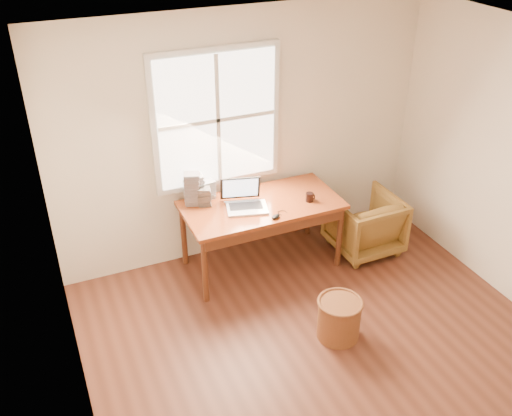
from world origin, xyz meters
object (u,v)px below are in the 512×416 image
Objects in this scene: desk at (262,205)px; armchair at (364,224)px; wicker_stool at (339,319)px; coffee_mug at (309,197)px; cd_stack_a at (196,189)px; laptop at (247,196)px.

desk is 1.24m from armchair.
desk is at bearing 98.35° from wicker_stool.
armchair is at bearing -12.71° from coffee_mug.
coffee_mug is at bearing -18.23° from desk.
wicker_stool is (0.19, -1.28, -0.54)m from desk.
desk is 5.40× the size of cd_stack_a.
armchair is at bearing -8.85° from desk.
coffee_mug reaches higher than desk.
cd_stack_a is at bearing 146.53° from coffee_mug.
wicker_stool is 0.93× the size of laptop.
wicker_stool is 1.31m from coffee_mug.
desk is 4.20× the size of wicker_stool.
wicker_stool is at bearing -114.17° from coffee_mug.
desk reaches higher than wicker_stool.
coffee_mug is at bearing -3.10° from armchair.
coffee_mug is at bearing 76.31° from wicker_stool.
coffee_mug is 1.15m from cd_stack_a.
armchair reaches higher than wicker_stool.
wicker_stool is at bearing -81.65° from desk.
desk is 2.25× the size of armchair.
desk is at bearing 151.28° from coffee_mug.
wicker_stool is 4.24× the size of coffee_mug.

